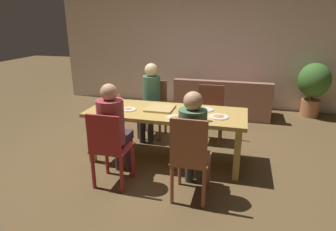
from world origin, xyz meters
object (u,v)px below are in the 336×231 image
(person_2, at_px, (151,96))
(drinking_glass_1, at_px, (102,102))
(chair_3, at_px, (210,110))
(drinking_glass_2, at_px, (118,98))
(chair_1, at_px, (190,157))
(dining_table, at_px, (166,117))
(person_0, at_px, (113,126))
(person_1, at_px, (193,136))
(chair_0, at_px, (109,148))
(plate_1, at_px, (175,117))
(pizza_box_0, at_px, (160,108))
(drinking_glass_0, at_px, (204,115))
(chair_2, at_px, (153,106))
(plate_2, at_px, (205,109))
(plate_3, at_px, (128,109))
(couch, at_px, (222,102))
(potted_plant, at_px, (314,84))
(plate_0, at_px, (219,116))

(person_2, bearing_deg, drinking_glass_1, -125.78)
(person_2, bearing_deg, chair_3, 8.92)
(person_2, relative_size, drinking_glass_1, 12.13)
(drinking_glass_2, bearing_deg, chair_1, -41.53)
(dining_table, distance_m, person_0, 0.84)
(dining_table, bearing_deg, person_1, -55.89)
(chair_0, xyz_separation_m, person_0, (0.00, 0.14, 0.23))
(chair_3, distance_m, drinking_glass_1, 1.72)
(plate_1, bearing_deg, pizza_box_0, 133.91)
(drinking_glass_0, bearing_deg, chair_2, 131.61)
(plate_2, height_order, plate_3, plate_3)
(plate_1, height_order, plate_2, plate_1)
(plate_2, bearing_deg, drinking_glass_0, -83.54)
(plate_3, xyz_separation_m, couch, (1.13, 2.34, -0.46))
(chair_0, bearing_deg, pizza_box_0, 68.20)
(chair_2, relative_size, plate_1, 4.29)
(chair_1, bearing_deg, person_0, 168.23)
(chair_1, xyz_separation_m, plate_3, (-1.03, 0.82, 0.20))
(drinking_glass_0, relative_size, couch, 0.07)
(dining_table, height_order, pizza_box_0, pizza_box_0)
(person_0, height_order, potted_plant, person_0)
(plate_2, xyz_separation_m, drinking_glass_1, (-1.48, -0.15, 0.05))
(person_1, height_order, chair_2, person_1)
(plate_1, xyz_separation_m, potted_plant, (2.18, 2.90, -0.07))
(chair_0, height_order, chair_2, chair_0)
(couch, bearing_deg, drinking_glass_1, -125.10)
(chair_0, xyz_separation_m, plate_2, (0.97, 1.02, 0.24))
(person_2, height_order, plate_3, person_2)
(plate_0, bearing_deg, plate_2, 128.37)
(plate_0, distance_m, plate_1, 0.55)
(person_2, distance_m, couch, 1.91)
(chair_0, height_order, plate_3, chair_0)
(drinking_glass_1, distance_m, drinking_glass_2, 0.29)
(chair_3, bearing_deg, person_0, -121.31)
(plate_0, xyz_separation_m, drinking_glass_1, (-1.69, 0.11, 0.04))
(chair_0, bearing_deg, chair_3, 60.86)
(plate_0, distance_m, drinking_glass_2, 1.59)
(dining_table, xyz_separation_m, plate_1, (0.19, -0.25, 0.09))
(pizza_box_0, height_order, drinking_glass_1, drinking_glass_1)
(person_1, relative_size, couch, 0.64)
(person_0, xyz_separation_m, drinking_glass_2, (-0.37, 0.98, 0.06))
(person_2, distance_m, drinking_glass_1, 0.87)
(plate_1, bearing_deg, person_1, -57.41)
(person_1, height_order, couch, person_1)
(couch, distance_m, potted_plant, 1.85)
(chair_0, height_order, plate_2, chair_0)
(chair_3, distance_m, couch, 1.40)
(chair_3, bearing_deg, dining_table, -119.66)
(chair_0, height_order, pizza_box_0, chair_0)
(chair_2, bearing_deg, chair_1, -61.63)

